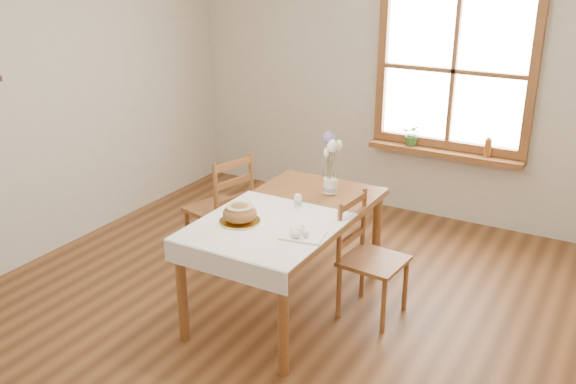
% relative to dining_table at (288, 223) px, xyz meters
% --- Properties ---
extents(ground, '(5.00, 5.00, 0.00)m').
position_rel_dining_table_xyz_m(ground, '(0.00, -0.30, -0.66)').
color(ground, brown).
rests_on(ground, ground).
extents(room_walls, '(4.60, 5.10, 2.65)m').
position_rel_dining_table_xyz_m(room_walls, '(0.00, -0.30, 1.04)').
color(room_walls, beige).
rests_on(room_walls, ground).
extents(window, '(1.46, 0.08, 1.46)m').
position_rel_dining_table_xyz_m(window, '(0.50, 2.17, 0.79)').
color(window, brown).
rests_on(window, ground).
extents(window_sill, '(1.46, 0.20, 0.05)m').
position_rel_dining_table_xyz_m(window_sill, '(0.50, 2.10, 0.03)').
color(window_sill, brown).
rests_on(window_sill, ground).
extents(dining_table, '(0.90, 1.60, 0.75)m').
position_rel_dining_table_xyz_m(dining_table, '(0.00, 0.00, 0.00)').
color(dining_table, brown).
rests_on(dining_table, ground).
extents(table_linen, '(0.91, 0.99, 0.01)m').
position_rel_dining_table_xyz_m(table_linen, '(0.00, -0.30, 0.09)').
color(table_linen, silver).
rests_on(table_linen, dining_table).
extents(chair_left, '(0.56, 0.54, 0.95)m').
position_rel_dining_table_xyz_m(chair_left, '(-0.87, 0.36, -0.19)').
color(chair_left, brown).
rests_on(chair_left, ground).
extents(chair_right, '(0.46, 0.45, 0.88)m').
position_rel_dining_table_xyz_m(chair_right, '(0.59, 0.19, -0.22)').
color(chair_right, brown).
rests_on(chair_right, ground).
extents(bread_plate, '(0.27, 0.27, 0.01)m').
position_rel_dining_table_xyz_m(bread_plate, '(-0.18, -0.34, 0.10)').
color(bread_plate, white).
rests_on(bread_plate, table_linen).
extents(bread_loaf, '(0.23, 0.23, 0.13)m').
position_rel_dining_table_xyz_m(bread_loaf, '(-0.18, -0.34, 0.17)').
color(bread_loaf, brown).
rests_on(bread_loaf, bread_plate).
extents(egg_napkin, '(0.31, 0.27, 0.01)m').
position_rel_dining_table_xyz_m(egg_napkin, '(0.30, -0.32, 0.10)').
color(egg_napkin, silver).
rests_on(egg_napkin, table_linen).
extents(eggs, '(0.24, 0.22, 0.05)m').
position_rel_dining_table_xyz_m(eggs, '(0.30, -0.32, 0.13)').
color(eggs, white).
rests_on(eggs, egg_napkin).
extents(salt_shaker, '(0.07, 0.07, 0.11)m').
position_rel_dining_table_xyz_m(salt_shaker, '(0.03, 0.09, 0.15)').
color(salt_shaker, white).
rests_on(salt_shaker, table_linen).
extents(pepper_shaker, '(0.06, 0.06, 0.09)m').
position_rel_dining_table_xyz_m(pepper_shaker, '(0.03, 0.08, 0.14)').
color(pepper_shaker, white).
rests_on(pepper_shaker, table_linen).
extents(flower_vase, '(0.11, 0.11, 0.11)m').
position_rel_dining_table_xyz_m(flower_vase, '(0.10, 0.46, 0.14)').
color(flower_vase, white).
rests_on(flower_vase, dining_table).
extents(lavender_bouquet, '(0.18, 0.18, 0.34)m').
position_rel_dining_table_xyz_m(lavender_bouquet, '(0.10, 0.46, 0.37)').
color(lavender_bouquet, '#715393').
rests_on(lavender_bouquet, flower_vase).
extents(potted_plant, '(0.19, 0.21, 0.16)m').
position_rel_dining_table_xyz_m(potted_plant, '(0.18, 2.10, 0.13)').
color(potted_plant, '#386E2C').
rests_on(potted_plant, window_sill).
extents(amber_bottle, '(0.07, 0.07, 0.18)m').
position_rel_dining_table_xyz_m(amber_bottle, '(0.89, 2.10, 0.14)').
color(amber_bottle, '#A45B1E').
rests_on(amber_bottle, window_sill).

